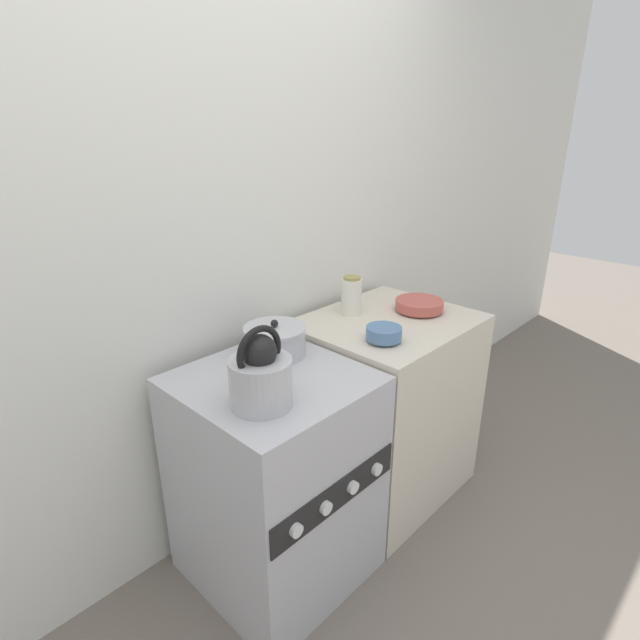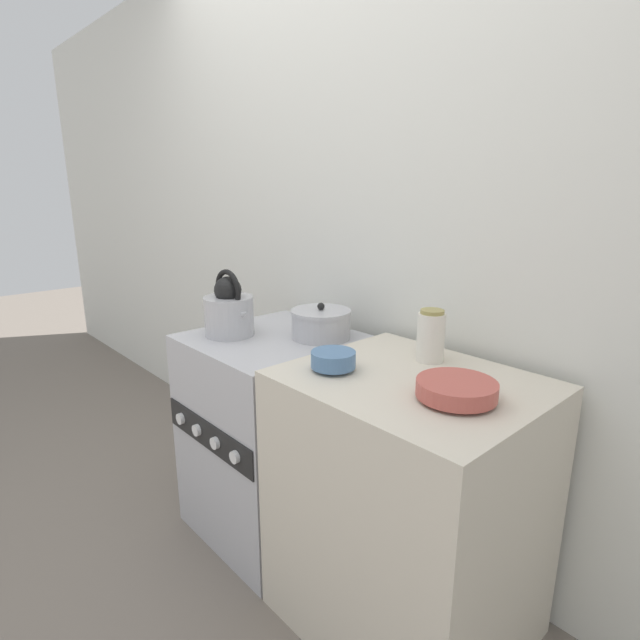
{
  "view_description": "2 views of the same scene",
  "coord_description": "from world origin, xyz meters",
  "px_view_note": "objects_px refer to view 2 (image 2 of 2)",
  "views": [
    {
      "loc": [
        -0.96,
        -0.85,
        1.62
      ],
      "look_at": [
        0.26,
        0.33,
        0.95
      ],
      "focal_mm": 28.0,
      "sensor_mm": 36.0,
      "label": 1
    },
    {
      "loc": [
        1.49,
        -0.8,
        1.39
      ],
      "look_at": [
        0.24,
        0.33,
        0.94
      ],
      "focal_mm": 28.0,
      "sensor_mm": 36.0,
      "label": 2
    }
  ],
  "objects_px": {
    "stove": "(275,433)",
    "kettle": "(229,310)",
    "enamel_bowl": "(456,389)",
    "storage_jar": "(431,336)",
    "small_ceramic_bowl": "(333,360)",
    "cooking_pot": "(321,324)"
  },
  "relations": [
    {
      "from": "stove",
      "to": "kettle",
      "type": "bearing_deg",
      "value": -140.9
    },
    {
      "from": "enamel_bowl",
      "to": "storage_jar",
      "type": "xyz_separation_m",
      "value": [
        -0.23,
        0.2,
        0.05
      ]
    },
    {
      "from": "kettle",
      "to": "small_ceramic_bowl",
      "type": "bearing_deg",
      "value": -0.98
    },
    {
      "from": "stove",
      "to": "cooking_pot",
      "type": "xyz_separation_m",
      "value": [
        0.13,
        0.13,
        0.47
      ]
    },
    {
      "from": "stove",
      "to": "small_ceramic_bowl",
      "type": "bearing_deg",
      "value": -14.2
    },
    {
      "from": "stove",
      "to": "enamel_bowl",
      "type": "bearing_deg",
      "value": -2.11
    },
    {
      "from": "cooking_pot",
      "to": "storage_jar",
      "type": "distance_m",
      "value": 0.48
    },
    {
      "from": "kettle",
      "to": "storage_jar",
      "type": "distance_m",
      "value": 0.79
    },
    {
      "from": "cooking_pot",
      "to": "storage_jar",
      "type": "relative_size",
      "value": 1.37
    },
    {
      "from": "enamel_bowl",
      "to": "cooking_pot",
      "type": "bearing_deg",
      "value": 166.91
    },
    {
      "from": "kettle",
      "to": "cooking_pot",
      "type": "xyz_separation_m",
      "value": [
        0.26,
        0.24,
        -0.04
      ]
    },
    {
      "from": "enamel_bowl",
      "to": "small_ceramic_bowl",
      "type": "distance_m",
      "value": 0.38
    },
    {
      "from": "kettle",
      "to": "small_ceramic_bowl",
      "type": "height_order",
      "value": "kettle"
    },
    {
      "from": "small_ceramic_bowl",
      "to": "storage_jar",
      "type": "xyz_separation_m",
      "value": [
        0.15,
        0.29,
        0.05
      ]
    },
    {
      "from": "stove",
      "to": "kettle",
      "type": "distance_m",
      "value": 0.54
    },
    {
      "from": "enamel_bowl",
      "to": "small_ceramic_bowl",
      "type": "bearing_deg",
      "value": -167.01
    },
    {
      "from": "stove",
      "to": "storage_jar",
      "type": "height_order",
      "value": "storage_jar"
    },
    {
      "from": "storage_jar",
      "to": "cooking_pot",
      "type": "bearing_deg",
      "value": -175.52
    },
    {
      "from": "kettle",
      "to": "enamel_bowl",
      "type": "relative_size",
      "value": 1.23
    },
    {
      "from": "kettle",
      "to": "enamel_bowl",
      "type": "distance_m",
      "value": 0.97
    },
    {
      "from": "kettle",
      "to": "cooking_pot",
      "type": "bearing_deg",
      "value": 42.13
    },
    {
      "from": "kettle",
      "to": "storage_jar",
      "type": "bearing_deg",
      "value": 20.51
    }
  ]
}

